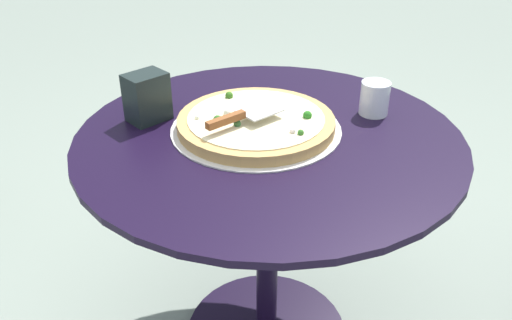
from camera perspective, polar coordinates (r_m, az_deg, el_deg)
The scene contains 5 objects.
patio_table at distance 1.45m, azimuth 1.30°, elevation -3.43°, with size 0.98×0.98×0.72m.
pizza_on_tray at distance 1.37m, azimuth -0.01°, elevation 3.93°, with size 0.44×0.44×0.05m.
pizza_server at distance 1.32m, azimuth -1.49°, elevation 4.76°, with size 0.14×0.21×0.02m.
drinking_cup at distance 1.48m, azimuth 12.49°, elevation 6.43°, with size 0.08×0.08×0.09m, color white.
napkin_dispenser at distance 1.43m, azimuth -11.51°, elevation 6.56°, with size 0.10×0.08×0.13m, color black.
Camera 1 is at (-1.17, 0.30, 1.34)m, focal length 37.66 mm.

